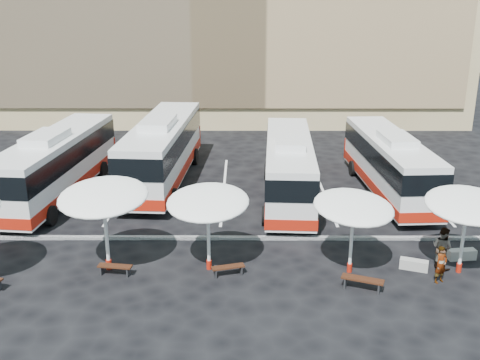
{
  "coord_description": "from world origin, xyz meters",
  "views": [
    {
      "loc": [
        1.09,
        -24.38,
        11.39
      ],
      "look_at": [
        1.0,
        3.0,
        2.2
      ],
      "focal_mm": 42.0,
      "sensor_mm": 36.0,
      "label": 1
    }
  ],
  "objects_px": {
    "bus_1": "(163,148)",
    "conc_bench_1": "(462,254)",
    "sunshade_2": "(208,202)",
    "wood_bench_3": "(363,281)",
    "passenger_0": "(441,264)",
    "sunshade_4": "(468,205)",
    "bus_0": "(57,162)",
    "bus_3": "(389,162)",
    "passenger_1": "(443,248)",
    "wood_bench_1": "(115,268)",
    "conc_bench_0": "(414,265)",
    "wood_bench_2": "(228,268)",
    "sunshade_1": "(103,197)",
    "sunshade_3": "(354,207)",
    "bus_2": "(289,166)"
  },
  "relations": [
    {
      "from": "bus_1",
      "to": "conc_bench_1",
      "type": "xyz_separation_m",
      "value": [
        14.78,
        -10.87,
        -1.94
      ]
    },
    {
      "from": "sunshade_2",
      "to": "wood_bench_3",
      "type": "xyz_separation_m",
      "value": [
        6.26,
        -1.79,
        -2.69
      ]
    },
    {
      "from": "sunshade_2",
      "to": "passenger_0",
      "type": "xyz_separation_m",
      "value": [
        9.59,
        -1.11,
        -2.28
      ]
    },
    {
      "from": "bus_1",
      "to": "passenger_0",
      "type": "bearing_deg",
      "value": -40.86
    },
    {
      "from": "wood_bench_3",
      "to": "sunshade_4",
      "type": "bearing_deg",
      "value": 19.09
    },
    {
      "from": "bus_0",
      "to": "passenger_0",
      "type": "height_order",
      "value": "bus_0"
    },
    {
      "from": "bus_1",
      "to": "bus_3",
      "type": "distance_m",
      "value": 13.74
    },
    {
      "from": "bus_1",
      "to": "passenger_1",
      "type": "bearing_deg",
      "value": -36.85
    },
    {
      "from": "sunshade_2",
      "to": "sunshade_4",
      "type": "xyz_separation_m",
      "value": [
        10.71,
        -0.25,
        -0.01
      ]
    },
    {
      "from": "bus_0",
      "to": "wood_bench_1",
      "type": "xyz_separation_m",
      "value": [
        5.31,
        -9.68,
        -1.72
      ]
    },
    {
      "from": "wood_bench_1",
      "to": "conc_bench_0",
      "type": "relative_size",
      "value": 1.26
    },
    {
      "from": "wood_bench_3",
      "to": "bus_3",
      "type": "bearing_deg",
      "value": 71.68
    },
    {
      "from": "wood_bench_1",
      "to": "wood_bench_3",
      "type": "xyz_separation_m",
      "value": [
        10.2,
        -1.23,
        0.05
      ]
    },
    {
      "from": "wood_bench_3",
      "to": "passenger_0",
      "type": "height_order",
      "value": "passenger_0"
    },
    {
      "from": "sunshade_4",
      "to": "wood_bench_1",
      "type": "xyz_separation_m",
      "value": [
        -14.65,
        -0.31,
        -2.73
      ]
    },
    {
      "from": "wood_bench_2",
      "to": "sunshade_1",
      "type": "bearing_deg",
      "value": 173.72
    },
    {
      "from": "bus_3",
      "to": "sunshade_2",
      "type": "bearing_deg",
      "value": -139.13
    },
    {
      "from": "sunshade_3",
      "to": "wood_bench_3",
      "type": "bearing_deg",
      "value": -81.48
    },
    {
      "from": "sunshade_1",
      "to": "sunshade_2",
      "type": "distance_m",
      "value": 4.34
    },
    {
      "from": "conc_bench_1",
      "to": "bus_0",
      "type": "bearing_deg",
      "value": 158.35
    },
    {
      "from": "wood_bench_1",
      "to": "passenger_1",
      "type": "xyz_separation_m",
      "value": [
        14.02,
        0.72,
        0.6
      ]
    },
    {
      "from": "bus_2",
      "to": "conc_bench_1",
      "type": "relative_size",
      "value": 9.93
    },
    {
      "from": "sunshade_1",
      "to": "passenger_1",
      "type": "bearing_deg",
      "value": 0.7
    },
    {
      "from": "bus_2",
      "to": "passenger_1",
      "type": "xyz_separation_m",
      "value": [
        5.98,
        -8.66,
        -1.02
      ]
    },
    {
      "from": "sunshade_2",
      "to": "wood_bench_1",
      "type": "relative_size",
      "value": 2.72
    },
    {
      "from": "conc_bench_0",
      "to": "passenger_1",
      "type": "xyz_separation_m",
      "value": [
        1.23,
        0.17,
        0.72
      ]
    },
    {
      "from": "sunshade_1",
      "to": "passenger_0",
      "type": "relative_size",
      "value": 2.68
    },
    {
      "from": "bus_1",
      "to": "bus_2",
      "type": "bearing_deg",
      "value": -17.81
    },
    {
      "from": "sunshade_3",
      "to": "wood_bench_3",
      "type": "height_order",
      "value": "sunshade_3"
    },
    {
      "from": "passenger_0",
      "to": "wood_bench_3",
      "type": "bearing_deg",
      "value": 160.63
    },
    {
      "from": "wood_bench_3",
      "to": "sunshade_3",
      "type": "bearing_deg",
      "value": 98.52
    },
    {
      "from": "bus_1",
      "to": "sunshade_1",
      "type": "relative_size",
      "value": 3.18
    },
    {
      "from": "wood_bench_2",
      "to": "wood_bench_3",
      "type": "relative_size",
      "value": 0.84
    },
    {
      "from": "bus_3",
      "to": "sunshade_1",
      "type": "distance_m",
      "value": 17.45
    },
    {
      "from": "sunshade_1",
      "to": "wood_bench_2",
      "type": "height_order",
      "value": "sunshade_1"
    },
    {
      "from": "wood_bench_1",
      "to": "passenger_1",
      "type": "bearing_deg",
      "value": 2.94
    },
    {
      "from": "passenger_0",
      "to": "passenger_1",
      "type": "xyz_separation_m",
      "value": [
        0.49,
        1.27,
        0.15
      ]
    },
    {
      "from": "wood_bench_3",
      "to": "conc_bench_0",
      "type": "xyz_separation_m",
      "value": [
        2.59,
        1.78,
        -0.17
      ]
    },
    {
      "from": "wood_bench_2",
      "to": "wood_bench_1",
      "type": "bearing_deg",
      "value": 179.71
    },
    {
      "from": "wood_bench_1",
      "to": "conc_bench_0",
      "type": "xyz_separation_m",
      "value": [
        12.8,
        0.55,
        -0.12
      ]
    },
    {
      "from": "conc_bench_1",
      "to": "passenger_0",
      "type": "height_order",
      "value": "passenger_0"
    },
    {
      "from": "passenger_1",
      "to": "conc_bench_0",
      "type": "bearing_deg",
      "value": 59.98
    },
    {
      "from": "wood_bench_2",
      "to": "passenger_1",
      "type": "distance_m",
      "value": 9.29
    },
    {
      "from": "sunshade_3",
      "to": "wood_bench_2",
      "type": "xyz_separation_m",
      "value": [
        -5.19,
        -0.34,
        -2.64
      ]
    },
    {
      "from": "bus_2",
      "to": "passenger_1",
      "type": "distance_m",
      "value": 10.58
    },
    {
      "from": "bus_1",
      "to": "passenger_1",
      "type": "xyz_separation_m",
      "value": [
        13.58,
        -11.68,
        -1.23
      ]
    },
    {
      "from": "bus_3",
      "to": "sunshade_3",
      "type": "distance_m",
      "value": 10.82
    },
    {
      "from": "conc_bench_0",
      "to": "sunshade_1",
      "type": "bearing_deg",
      "value": -179.98
    },
    {
      "from": "conc_bench_0",
      "to": "conc_bench_1",
      "type": "relative_size",
      "value": 0.96
    },
    {
      "from": "bus_2",
      "to": "passenger_0",
      "type": "xyz_separation_m",
      "value": [
        5.49,
        -9.94,
        -1.17
      ]
    }
  ]
}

